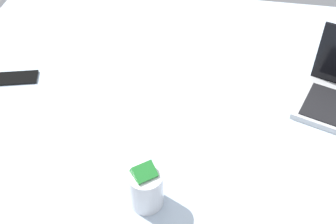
# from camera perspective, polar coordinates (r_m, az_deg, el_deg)

# --- Properties ---
(bed_mattress) EXTENTS (1.80, 1.40, 0.18)m
(bed_mattress) POSITION_cam_1_polar(r_m,az_deg,el_deg) (1.50, 3.39, -0.93)
(bed_mattress) COLOR silver
(bed_mattress) RESTS_ON ground
(snack_cup) EXTENTS (0.09, 0.09, 0.14)m
(snack_cup) POSITION_cam_1_polar(r_m,az_deg,el_deg) (1.12, -2.98, -9.83)
(snack_cup) COLOR silver
(snack_cup) RESTS_ON bed_mattress
(cell_phone) EXTENTS (0.15, 0.10, 0.01)m
(cell_phone) POSITION_cam_1_polar(r_m,az_deg,el_deg) (1.61, -19.21, 4.14)
(cell_phone) COLOR black
(cell_phone) RESTS_ON bed_mattress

